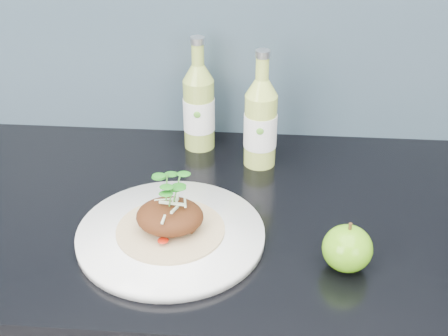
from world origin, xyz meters
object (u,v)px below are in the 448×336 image
at_px(green_apple, 347,248).
at_px(cider_bottle_right, 260,123).
at_px(dinner_plate, 171,235).
at_px(cider_bottle_left, 199,107).

xyz_separation_m(green_apple, cider_bottle_right, (-0.14, 0.30, 0.05)).
relative_size(dinner_plate, cider_bottle_right, 1.51).
xyz_separation_m(cider_bottle_left, cider_bottle_right, (0.12, -0.06, 0.00)).
xyz_separation_m(dinner_plate, cider_bottle_right, (0.13, 0.25, 0.08)).
relative_size(dinner_plate, cider_bottle_left, 1.51).
bearing_deg(cider_bottle_right, dinner_plate, -120.18).
relative_size(dinner_plate, green_apple, 3.86).
relative_size(green_apple, cider_bottle_right, 0.39).
height_order(cider_bottle_left, cider_bottle_right, same).
distance_m(green_apple, cider_bottle_right, 0.33).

